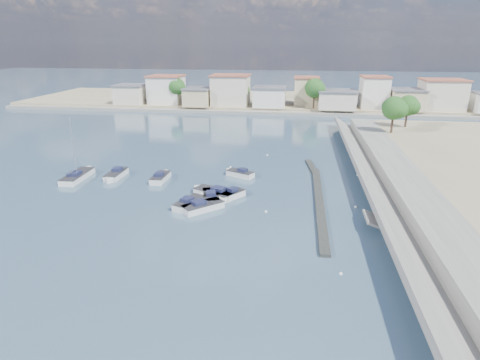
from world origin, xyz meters
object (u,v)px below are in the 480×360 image
Objects in this scene: motorboat_c at (213,193)px; sailboat at (79,176)px; motorboat_f at (239,174)px; motorboat_g at (116,175)px; motorboat_h at (205,206)px; motorboat_e at (161,177)px; motorboat_a at (211,196)px; motorboat_b at (191,203)px; motorboat_d at (229,196)px.

sailboat is at bearing 169.37° from motorboat_c.
motorboat_g is at bearing -169.44° from motorboat_f.
motorboat_h is (-2.19, -12.58, 0.00)m from motorboat_f.
motorboat_e is 0.55× the size of sailboat.
motorboat_a is 1.07× the size of motorboat_h.
motorboat_b and motorboat_g have the same top height.
sailboat reaches higher than motorboat_d.
motorboat_c is 8.35m from motorboat_f.
motorboat_g is 5.20m from sailboat.
motorboat_g is 1.09× the size of motorboat_h.
sailboat is (-20.39, 3.83, 0.03)m from motorboat_c.
sailboat is at bearing -169.32° from motorboat_f.
motorboat_a is 0.58× the size of sailboat.
motorboat_g is at bearing 162.30° from motorboat_d.
motorboat_d is (2.22, 0.57, -0.00)m from motorboat_a.
motorboat_h is at bearing -99.88° from motorboat_f.
motorboat_e is 1.01× the size of motorboat_h.
motorboat_d and motorboat_e have the same top height.
motorboat_h is (1.89, -0.83, 0.00)m from motorboat_b.
motorboat_h is (15.22, -9.34, -0.00)m from motorboat_g.
motorboat_b is 1.03× the size of motorboat_h.
motorboat_h is (-2.24, -3.76, 0.00)m from motorboat_d.
motorboat_g is at bearing 11.08° from sailboat.
motorboat_a is at bearing 51.04° from motorboat_b.
motorboat_d is at bearing -27.55° from motorboat_e.
motorboat_b is at bearing -128.96° from motorboat_a.
motorboat_f is 0.49× the size of sailboat.
sailboat is (-11.86, -1.01, 0.03)m from motorboat_e.
motorboat_b is at bearing -117.94° from motorboat_c.
motorboat_e is 11.14m from motorboat_f.
motorboat_c is at bearing 88.16° from motorboat_a.
motorboat_f is at bearing 76.99° from motorboat_a.
motorboat_b is at bearing 156.14° from motorboat_h.
motorboat_d is 4.38m from motorboat_h.
motorboat_f is 22.92m from sailboat.
motorboat_g is at bearing 162.48° from motorboat_c.
motorboat_a is 16.44m from motorboat_g.
motorboat_b is 1.15× the size of motorboat_f.
motorboat_d is (2.17, -0.75, -0.00)m from motorboat_c.
motorboat_c and motorboat_d have the same top height.
motorboat_b is (-1.91, -2.36, -0.00)m from motorboat_a.
motorboat_b is at bearing -144.60° from motorboat_d.
motorboat_d is 0.45× the size of sailboat.
motorboat_e is 0.93× the size of motorboat_g.
motorboat_f is at bearing 10.56° from motorboat_g.
motorboat_d is at bearing 35.40° from motorboat_b.
motorboat_f is (4.08, 11.75, 0.00)m from motorboat_b.
motorboat_g is 17.86m from motorboat_h.
motorboat_c is 1.36× the size of motorboat_f.
motorboat_e and motorboat_g have the same top height.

